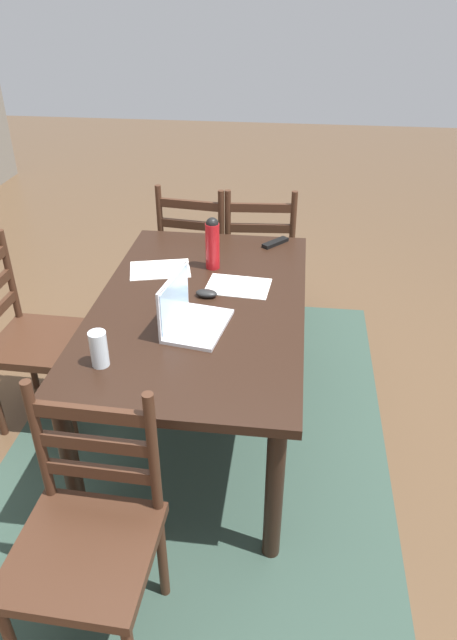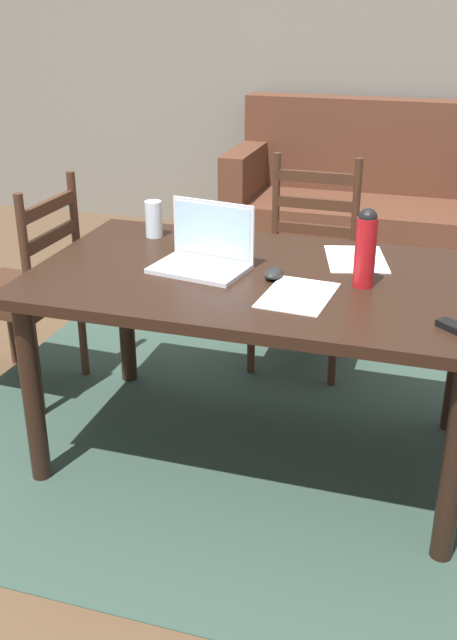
{
  "view_description": "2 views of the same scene",
  "coord_description": "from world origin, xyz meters",
  "px_view_note": "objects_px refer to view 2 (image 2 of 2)",
  "views": [
    {
      "loc": [
        -2.17,
        -0.4,
        2.0
      ],
      "look_at": [
        0.04,
        -0.13,
        0.62
      ],
      "focal_mm": 31.63,
      "sensor_mm": 36.0,
      "label": 1
    },
    {
      "loc": [
        0.6,
        -2.32,
        1.63
      ],
      "look_at": [
        -0.11,
        0.01,
        0.54
      ],
      "focal_mm": 41.25,
      "sensor_mm": 36.0,
      "label": 2
    }
  ],
  "objects_px": {
    "dining_table": "(259,297)",
    "laptop": "(206,251)",
    "water_bottle": "(366,246)",
    "couch": "(371,205)",
    "chair_left_far": "(24,293)",
    "drinking_glass": "(154,219)",
    "computer_mouse": "(274,273)",
    "chair_far_head": "(305,268)"
  },
  "relations": [
    {
      "from": "chair_far_head",
      "to": "laptop",
      "type": "distance_m",
      "value": 0.91
    },
    {
      "from": "drinking_glass",
      "to": "computer_mouse",
      "type": "distance_m",
      "value": 0.65
    },
    {
      "from": "couch",
      "to": "drinking_glass",
      "type": "relative_size",
      "value": 12.46
    },
    {
      "from": "dining_table",
      "to": "chair_far_head",
      "type": "height_order",
      "value": "chair_far_head"
    },
    {
      "from": "water_bottle",
      "to": "computer_mouse",
      "type": "distance_m",
      "value": 0.33
    },
    {
      "from": "couch",
      "to": "computer_mouse",
      "type": "xyz_separation_m",
      "value": [
        -0.05,
        -2.47,
        0.39
      ]
    },
    {
      "from": "chair_far_head",
      "to": "dining_table",
      "type": "bearing_deg",
      "value": -90.05
    },
    {
      "from": "dining_table",
      "to": "chair_left_far",
      "type": "height_order",
      "value": "chair_left_far"
    },
    {
      "from": "chair_left_far",
      "to": "drinking_glass",
      "type": "bearing_deg",
      "value": 10.57
    },
    {
      "from": "dining_table",
      "to": "couch",
      "type": "height_order",
      "value": "couch"
    },
    {
      "from": "chair_left_far",
      "to": "couch",
      "type": "bearing_deg",
      "value": 62.25
    },
    {
      "from": "laptop",
      "to": "drinking_glass",
      "type": "distance_m",
      "value": 0.42
    },
    {
      "from": "dining_table",
      "to": "laptop",
      "type": "distance_m",
      "value": 0.25
    },
    {
      "from": "laptop",
      "to": "water_bottle",
      "type": "height_order",
      "value": "water_bottle"
    },
    {
      "from": "chair_far_head",
      "to": "drinking_glass",
      "type": "relative_size",
      "value": 6.58
    },
    {
      "from": "laptop",
      "to": "drinking_glass",
      "type": "xyz_separation_m",
      "value": [
        -0.31,
        0.28,
        0.01
      ]
    },
    {
      "from": "water_bottle",
      "to": "chair_left_far",
      "type": "bearing_deg",
      "value": 172.3
    },
    {
      "from": "chair_left_far",
      "to": "drinking_glass",
      "type": "xyz_separation_m",
      "value": [
        0.56,
        0.11,
        0.34
      ]
    },
    {
      "from": "chair_left_far",
      "to": "couch",
      "type": "height_order",
      "value": "couch"
    },
    {
      "from": "dining_table",
      "to": "couch",
      "type": "xyz_separation_m",
      "value": [
        0.11,
        2.44,
        -0.29
      ]
    },
    {
      "from": "laptop",
      "to": "computer_mouse",
      "type": "relative_size",
      "value": 3.52
    },
    {
      "from": "water_bottle",
      "to": "drinking_glass",
      "type": "height_order",
      "value": "water_bottle"
    },
    {
      "from": "dining_table",
      "to": "chair_left_far",
      "type": "bearing_deg",
      "value": 170.15
    },
    {
      "from": "chair_far_head",
      "to": "couch",
      "type": "distance_m",
      "value": 1.61
    },
    {
      "from": "water_bottle",
      "to": "dining_table",
      "type": "bearing_deg",
      "value": 178.88
    },
    {
      "from": "water_bottle",
      "to": "computer_mouse",
      "type": "xyz_separation_m",
      "value": [
        -0.3,
        -0.02,
        -0.12
      ]
    },
    {
      "from": "water_bottle",
      "to": "computer_mouse",
      "type": "bearing_deg",
      "value": -177.12
    },
    {
      "from": "laptop",
      "to": "water_bottle",
      "type": "xyz_separation_m",
      "value": [
        0.56,
        -0.02,
        0.08
      ]
    },
    {
      "from": "laptop",
      "to": "drinking_glass",
      "type": "relative_size",
      "value": 2.44
    },
    {
      "from": "chair_left_far",
      "to": "water_bottle",
      "type": "bearing_deg",
      "value": -7.7
    },
    {
      "from": "couch",
      "to": "laptop",
      "type": "bearing_deg",
      "value": -97.31
    },
    {
      "from": "dining_table",
      "to": "water_bottle",
      "type": "height_order",
      "value": "water_bottle"
    },
    {
      "from": "laptop",
      "to": "chair_far_head",
      "type": "bearing_deg",
      "value": 76.2
    },
    {
      "from": "chair_left_far",
      "to": "laptop",
      "type": "xyz_separation_m",
      "value": [
        0.88,
        -0.17,
        0.33
      ]
    },
    {
      "from": "laptop",
      "to": "chair_left_far",
      "type": "bearing_deg",
      "value": 168.93
    },
    {
      "from": "drinking_glass",
      "to": "couch",
      "type": "bearing_deg",
      "value": 73.83
    },
    {
      "from": "dining_table",
      "to": "water_bottle",
      "type": "relative_size",
      "value": 5.94
    },
    {
      "from": "dining_table",
      "to": "laptop",
      "type": "height_order",
      "value": "laptop"
    },
    {
      "from": "couch",
      "to": "drinking_glass",
      "type": "bearing_deg",
      "value": -106.17
    },
    {
      "from": "dining_table",
      "to": "couch",
      "type": "bearing_deg",
      "value": 87.44
    },
    {
      "from": "dining_table",
      "to": "chair_left_far",
      "type": "relative_size",
      "value": 1.66
    },
    {
      "from": "chair_left_far",
      "to": "computer_mouse",
      "type": "xyz_separation_m",
      "value": [
        1.13,
        -0.21,
        0.29
      ]
    }
  ]
}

